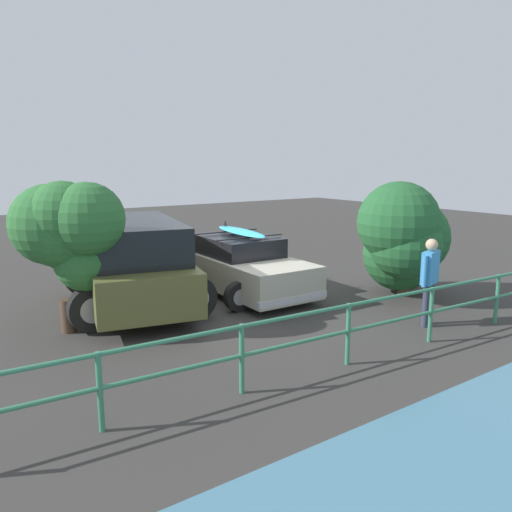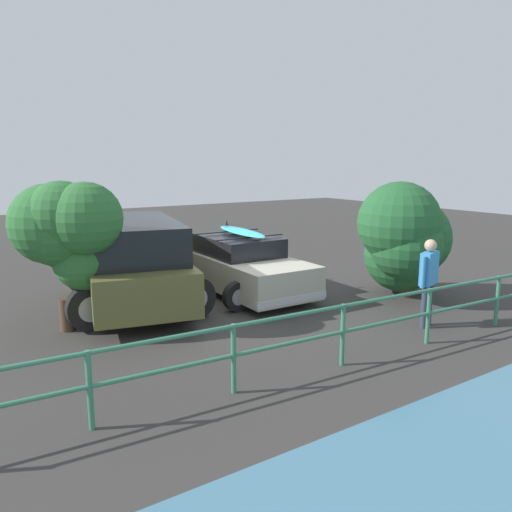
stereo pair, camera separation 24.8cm
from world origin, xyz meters
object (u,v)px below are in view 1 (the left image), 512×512
object	(u,v)px
bush_near_left	(403,237)
suv_car	(134,262)
bush_near_right	(66,230)
sedan_car	(241,265)
person_bystander	(430,274)

from	to	relation	value
bush_near_left	suv_car	bearing A→B (deg)	-27.84
suv_car	bush_near_right	bearing A→B (deg)	31.89
bush_near_left	sedan_car	bearing A→B (deg)	-42.42
suv_car	sedan_car	bearing A→B (deg)	173.67
bush_near_left	bush_near_right	size ratio (longest dim) A/B	0.96
suv_car	bush_near_left	bearing A→B (deg)	152.16
person_bystander	bush_near_right	size ratio (longest dim) A/B	0.61
sedan_car	person_bystander	xyz separation A→B (m)	(-1.53, 4.03, 0.36)
suv_car	bush_near_left	world-z (taller)	bush_near_left
suv_car	person_bystander	distance (m)	5.88
sedan_car	suv_car	size ratio (longest dim) A/B	0.84
person_bystander	bush_near_right	bearing A→B (deg)	-31.20
sedan_car	bush_near_right	xyz separation A→B (m)	(4.01, 0.68, 1.22)
person_bystander	bush_near_right	xyz separation A→B (m)	(5.54, -3.35, 0.86)
sedan_car	bush_near_right	bearing A→B (deg)	9.57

